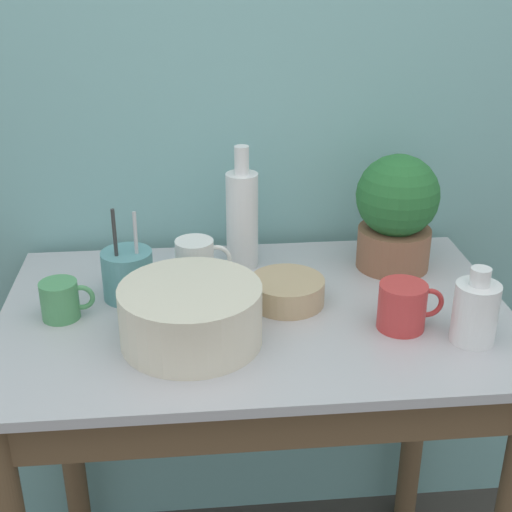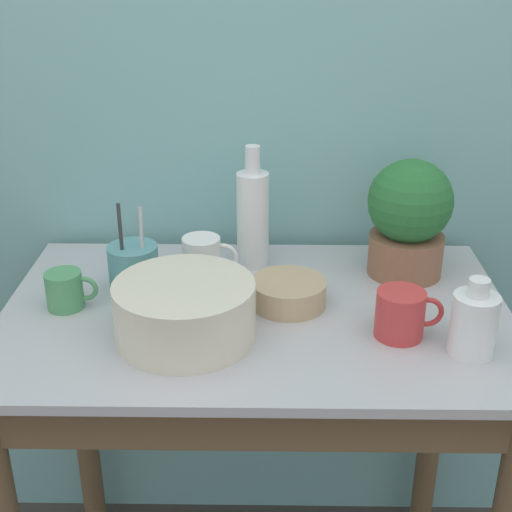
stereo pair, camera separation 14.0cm
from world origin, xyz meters
name	(u,v)px [view 2 (the right image)]	position (x,y,z in m)	size (l,w,h in m)	color
wall_back	(258,105)	(0.00, 0.71, 1.20)	(6.00, 0.05, 2.40)	#7AB2B2
counter_table	(256,399)	(0.00, 0.31, 0.66)	(1.03, 0.66, 0.87)	brown
potted_plant	(409,217)	(0.33, 0.50, 1.00)	(0.18, 0.18, 0.26)	#8C5B42
bowl_wash_large	(185,311)	(-0.13, 0.22, 0.93)	(0.27, 0.27, 0.11)	beige
bottle_tall	(253,217)	(-0.01, 0.54, 0.99)	(0.07, 0.07, 0.28)	white
bottle_short	(474,323)	(0.39, 0.17, 0.93)	(0.08, 0.08, 0.15)	white
mug_red	(401,314)	(0.27, 0.23, 0.92)	(0.13, 0.09, 0.09)	#C63838
mug_white	(203,260)	(-0.12, 0.46, 0.92)	(0.12, 0.08, 0.10)	white
mug_green	(66,290)	(-0.39, 0.33, 0.91)	(0.11, 0.07, 0.08)	#4C935B
bowl_small_tan	(288,293)	(0.07, 0.35, 0.90)	(0.15, 0.15, 0.05)	tan
utensil_cup	(134,268)	(-0.26, 0.41, 0.92)	(0.11, 0.11, 0.20)	#569399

